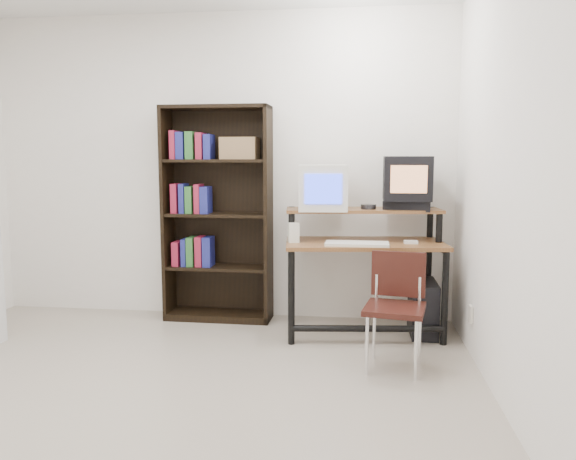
# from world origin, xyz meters

# --- Properties ---
(floor) EXTENTS (4.00, 4.00, 0.01)m
(floor) POSITION_xyz_m (0.00, 0.00, -0.01)
(floor) COLOR #B4A895
(floor) RESTS_ON ground
(back_wall) EXTENTS (4.00, 0.01, 2.60)m
(back_wall) POSITION_xyz_m (0.00, 2.00, 1.30)
(back_wall) COLOR white
(back_wall) RESTS_ON floor
(right_wall) EXTENTS (0.01, 4.00, 2.60)m
(right_wall) POSITION_xyz_m (2.00, 0.00, 1.30)
(right_wall) COLOR white
(right_wall) RESTS_ON floor
(computer_desk) EXTENTS (1.27, 0.74, 0.98)m
(computer_desk) POSITION_xyz_m (1.25, 1.59, 0.69)
(computer_desk) COLOR brown
(computer_desk) RESTS_ON floor
(crt_monitor) EXTENTS (0.41, 0.42, 0.36)m
(crt_monitor) POSITION_xyz_m (0.91, 1.64, 1.15)
(crt_monitor) COLOR silver
(crt_monitor) RESTS_ON computer_desk
(vcr) EXTENTS (0.39, 0.30, 0.08)m
(vcr) POSITION_xyz_m (1.58, 1.70, 1.01)
(vcr) COLOR black
(vcr) RESTS_ON computer_desk
(crt_tv) EXTENTS (0.37, 0.37, 0.34)m
(crt_tv) POSITION_xyz_m (1.57, 1.71, 1.22)
(crt_tv) COLOR black
(crt_tv) RESTS_ON vcr
(cd_spindle) EXTENTS (0.15, 0.15, 0.05)m
(cd_spindle) POSITION_xyz_m (1.28, 1.65, 0.99)
(cd_spindle) COLOR #26262B
(cd_spindle) RESTS_ON computer_desk
(keyboard) EXTENTS (0.47, 0.22, 0.03)m
(keyboard) POSITION_xyz_m (1.19, 1.39, 0.74)
(keyboard) COLOR silver
(keyboard) RESTS_ON computer_desk
(mousepad) EXTENTS (0.23, 0.19, 0.01)m
(mousepad) POSITION_xyz_m (1.59, 1.51, 0.72)
(mousepad) COLOR black
(mousepad) RESTS_ON computer_desk
(mouse) EXTENTS (0.10, 0.07, 0.03)m
(mouse) POSITION_xyz_m (1.60, 1.51, 0.74)
(mouse) COLOR white
(mouse) RESTS_ON mousepad
(desk_speaker) EXTENTS (0.10, 0.09, 0.17)m
(desk_speaker) POSITION_xyz_m (0.71, 1.47, 0.80)
(desk_speaker) COLOR silver
(desk_speaker) RESTS_ON computer_desk
(pc_tower) EXTENTS (0.20, 0.45, 0.42)m
(pc_tower) POSITION_xyz_m (1.72, 1.62, 0.21)
(pc_tower) COLOR black
(pc_tower) RESTS_ON floor
(school_chair) EXTENTS (0.44, 0.44, 0.76)m
(school_chair) POSITION_xyz_m (1.45, 0.90, 0.46)
(school_chair) COLOR black
(school_chair) RESTS_ON floor
(bookshelf) EXTENTS (0.91, 0.32, 1.81)m
(bookshelf) POSITION_xyz_m (0.01, 1.86, 0.93)
(bookshelf) COLOR black
(bookshelf) RESTS_ON floor
(wall_outlet) EXTENTS (0.02, 0.08, 0.12)m
(wall_outlet) POSITION_xyz_m (1.99, 1.15, 0.30)
(wall_outlet) COLOR beige
(wall_outlet) RESTS_ON right_wall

